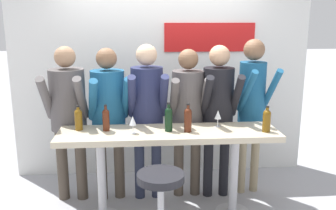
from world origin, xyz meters
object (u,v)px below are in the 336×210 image
wine_bottle_3 (78,118)px  person_far_left (68,108)px  bar_stool (161,199)px  wine_glass_1 (218,115)px  person_center (188,107)px  wine_bottle_0 (106,119)px  wine_bottle_2 (188,119)px  wine_bottle_4 (267,120)px  person_center_left (147,105)px  person_left (108,108)px  wine_bottle_1 (168,118)px  wine_glass_0 (133,121)px  person_center_right (218,105)px  tasting_table (169,146)px  person_right (252,98)px

wine_bottle_3 → person_far_left: bearing=115.4°
bar_stool → wine_glass_1: bearing=47.6°
person_center → wine_bottle_0: 0.97m
wine_bottle_2 → wine_bottle_4: size_ratio=1.10×
person_center_left → person_far_left: bearing=176.4°
wine_bottle_0 → wine_bottle_4: (1.60, -0.16, 0.00)m
person_left → wine_bottle_1: 0.77m
person_left → wine_glass_0: 0.57m
wine_glass_1 → wine_bottle_3: bearing=180.0°
person_left → person_center_right: person_center_right is taller
wine_bottle_2 → wine_glass_1: 0.36m
wine_bottle_0 → wine_bottle_4: bearing=-5.7°
tasting_table → person_left: 0.83m
person_left → person_center: (0.88, 0.02, -0.01)m
tasting_table → person_left: person_left is taller
person_center_left → wine_glass_1: 0.80m
person_center → person_left: bearing=-178.5°
bar_stool → person_center_left: 1.19m
person_far_left → wine_glass_0: size_ratio=9.93×
person_center_right → wine_glass_0: person_center_right is taller
bar_stool → person_far_left: person_far_left is taller
person_center_left → person_center: 0.46m
wine_glass_0 → wine_glass_1: size_ratio=1.00×
person_far_left → person_center_right: bearing=1.6°
person_center_left → wine_glass_1: size_ratio=10.03×
person_center → person_center_right: size_ratio=0.98×
wine_bottle_0 → person_center_right: bearing=16.3°
person_left → person_far_left: bearing=165.5°
wine_glass_0 → wine_bottle_3: bearing=163.4°
person_far_left → wine_glass_1: (1.60, -0.35, -0.02)m
wine_bottle_1 → wine_glass_1: size_ratio=1.66×
person_left → wine_bottle_0: size_ratio=6.47×
wine_bottle_2 → person_left: bearing=149.9°
wine_bottle_1 → person_left: bearing=144.8°
wine_bottle_1 → person_center: bearing=61.1°
tasting_table → person_center_left: size_ratio=1.25×
bar_stool → wine_bottle_4: wine_bottle_4 is taller
person_right → wine_glass_0: size_ratio=10.29×
person_center → wine_bottle_4: 0.91m
wine_bottle_0 → wine_bottle_3: wine_bottle_0 is taller
person_left → wine_bottle_1: size_ratio=5.93×
person_center_right → wine_bottle_2: size_ratio=6.08×
wine_bottle_1 → wine_glass_0: wine_bottle_1 is taller
wine_bottle_2 → wine_glass_0: size_ratio=1.64×
person_right → wine_bottle_3: 1.94m
person_center → wine_glass_0: (-0.61, -0.52, -0.00)m
wine_bottle_4 → person_center_right: bearing=126.5°
bar_stool → wine_bottle_4: bearing=24.3°
person_center → wine_glass_0: 0.80m
bar_stool → person_center: (0.37, 1.05, 0.57)m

